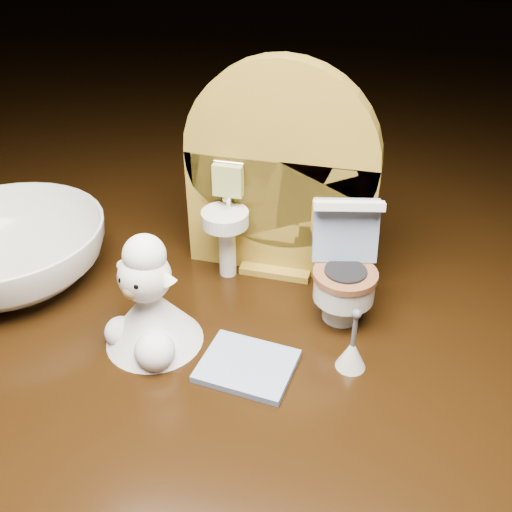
# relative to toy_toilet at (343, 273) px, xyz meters

# --- Properties ---
(backdrop_panel) EXTENTS (0.13, 0.05, 0.15)m
(backdrop_panel) POSITION_rel_toy_toilet_xyz_m (-0.05, 0.04, 0.04)
(backdrop_panel) COLOR #A9882A
(backdrop_panel) RESTS_ON ground
(toy_toilet) EXTENTS (0.04, 0.05, 0.08)m
(toy_toilet) POSITION_rel_toy_toilet_xyz_m (0.00, 0.00, 0.00)
(toy_toilet) COLOR white
(toy_toilet) RESTS_ON ground
(bath_mat) EXTENTS (0.06, 0.05, 0.00)m
(bath_mat) POSITION_rel_toy_toilet_xyz_m (-0.04, -0.07, -0.03)
(bath_mat) COLOR #7D97BF
(bath_mat) RESTS_ON ground
(toilet_brush) EXTENTS (0.02, 0.02, 0.04)m
(toilet_brush) POSITION_rel_toy_toilet_xyz_m (0.01, -0.05, -0.02)
(toilet_brush) COLOR white
(toilet_brush) RESTS_ON ground
(plush_lamb) EXTENTS (0.06, 0.06, 0.08)m
(plush_lamb) POSITION_rel_toy_toilet_xyz_m (-0.11, -0.06, -0.00)
(plush_lamb) COLOR white
(plush_lamb) RESTS_ON ground
(ceramic_bowl) EXTENTS (0.14, 0.14, 0.04)m
(ceramic_bowl) POSITION_rel_toy_toilet_xyz_m (-0.23, -0.02, -0.01)
(ceramic_bowl) COLOR white
(ceramic_bowl) RESTS_ON ground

